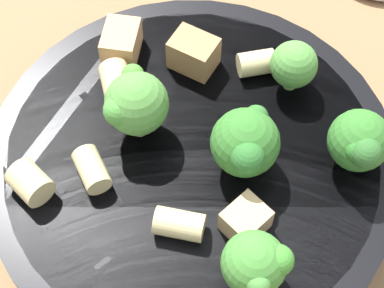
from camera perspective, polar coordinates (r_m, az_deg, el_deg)
ground_plane at (r=0.38m, az=0.00°, el=-3.78°), size 2.00×2.00×0.00m
pasta_bowl at (r=0.36m, az=0.00°, el=-2.15°), size 0.23×0.23×0.04m
broccoli_floret_0 at (r=0.36m, az=9.13°, el=6.84°), size 0.03×0.03×0.03m
broccoli_floret_1 at (r=0.33m, az=4.80°, el=0.05°), size 0.04×0.04×0.04m
broccoli_floret_2 at (r=0.30m, az=5.73°, el=-10.57°), size 0.03×0.03×0.04m
broccoli_floret_3 at (r=0.34m, az=-5.11°, el=3.60°), size 0.04×0.03×0.04m
broccoli_floret_4 at (r=0.34m, az=14.66°, el=0.13°), size 0.03×0.03×0.04m
rigatoni_0 at (r=0.38m, az=5.72°, el=7.17°), size 0.03×0.02×0.01m
rigatoni_1 at (r=0.34m, az=-14.19°, el=-3.35°), size 0.02×0.02×0.02m
rigatoni_2 at (r=0.32m, az=-1.15°, el=-7.14°), size 0.03×0.03×0.01m
rigatoni_3 at (r=0.37m, az=-6.66°, el=5.23°), size 0.03×0.03×0.02m
rigatoni_4 at (r=0.34m, az=-8.90°, el=-2.26°), size 0.02×0.03×0.01m
chicken_chunk_0 at (r=0.38m, az=-6.30°, el=8.97°), size 0.03×0.03×0.02m
chicken_chunk_1 at (r=0.38m, az=0.14°, el=8.08°), size 0.03×0.03×0.02m
chicken_chunk_2 at (r=0.32m, az=4.78°, el=-6.79°), size 0.02×0.02×0.02m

